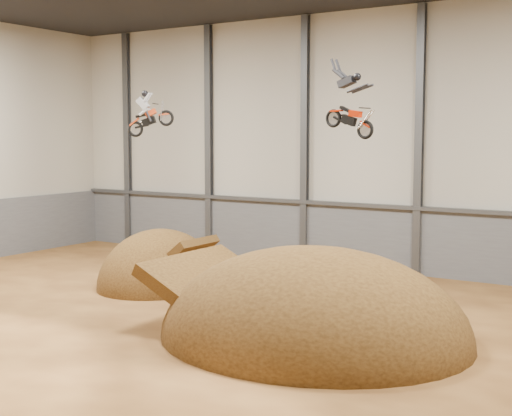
{
  "coord_description": "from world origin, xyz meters",
  "views": [
    {
      "loc": [
        15.84,
        -20.71,
        7.3
      ],
      "look_at": [
        0.23,
        4.0,
        4.32
      ],
      "focal_mm": 50.0,
      "sensor_mm": 36.0,
      "label": 1
    }
  ],
  "objects_px": {
    "landing_ramp": "(313,338)",
    "fmx_rider_a": "(153,109)",
    "takeoff_ramp": "(160,286)",
    "fmx_rider_b": "(347,99)"
  },
  "relations": [
    {
      "from": "landing_ramp",
      "to": "fmx_rider_a",
      "type": "relative_size",
      "value": 5.02
    },
    {
      "from": "takeoff_ramp",
      "to": "landing_ramp",
      "type": "height_order",
      "value": "landing_ramp"
    },
    {
      "from": "takeoff_ramp",
      "to": "fmx_rider_b",
      "type": "height_order",
      "value": "fmx_rider_b"
    },
    {
      "from": "takeoff_ramp",
      "to": "fmx_rider_a",
      "type": "relative_size",
      "value": 2.82
    },
    {
      "from": "fmx_rider_a",
      "to": "fmx_rider_b",
      "type": "height_order",
      "value": "fmx_rider_b"
    },
    {
      "from": "landing_ramp",
      "to": "fmx_rider_b",
      "type": "xyz_separation_m",
      "value": [
        0.39,
        1.82,
        8.63
      ]
    },
    {
      "from": "landing_ramp",
      "to": "takeoff_ramp",
      "type": "bearing_deg",
      "value": 159.45
    },
    {
      "from": "fmx_rider_a",
      "to": "fmx_rider_b",
      "type": "distance_m",
      "value": 10.62
    },
    {
      "from": "fmx_rider_a",
      "to": "fmx_rider_b",
      "type": "bearing_deg",
      "value": -29.13
    },
    {
      "from": "takeoff_ramp",
      "to": "landing_ramp",
      "type": "bearing_deg",
      "value": -20.55
    }
  ]
}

